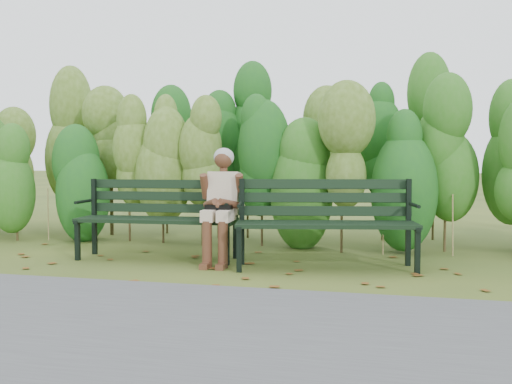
# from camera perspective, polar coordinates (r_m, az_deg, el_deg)

# --- Properties ---
(ground) EXTENTS (80.00, 80.00, 0.00)m
(ground) POSITION_cam_1_polar(r_m,az_deg,el_deg) (6.08, -0.81, -7.26)
(ground) COLOR #37481C
(footpath) EXTENTS (60.00, 2.50, 0.01)m
(footpath) POSITION_cam_1_polar(r_m,az_deg,el_deg) (4.05, -9.02, -12.63)
(footpath) COLOR #474749
(footpath) RESTS_ON ground
(hedge_band) EXTENTS (11.04, 1.67, 2.42)m
(hedge_band) POSITION_cam_1_polar(r_m,az_deg,el_deg) (7.79, 2.71, 4.35)
(hedge_band) COLOR #47381E
(hedge_band) RESTS_ON ground
(leaf_litter) EXTENTS (5.91, 2.22, 0.01)m
(leaf_litter) POSITION_cam_1_polar(r_m,az_deg,el_deg) (5.92, -0.40, -7.51)
(leaf_litter) COLOR brown
(leaf_litter) RESTS_ON ground
(bench_left) EXTENTS (1.77, 0.68, 0.87)m
(bench_left) POSITION_cam_1_polar(r_m,az_deg,el_deg) (6.70, -9.15, -1.89)
(bench_left) COLOR black
(bench_left) RESTS_ON ground
(bench_right) EXTENTS (1.87, 0.93, 0.90)m
(bench_right) POSITION_cam_1_polar(r_m,az_deg,el_deg) (6.10, 6.64, -2.23)
(bench_right) COLOR black
(bench_right) RESTS_ON ground
(seated_woman) EXTENTS (0.48, 0.70, 1.22)m
(seated_woman) POSITION_cam_1_polar(r_m,az_deg,el_deg) (6.31, -3.33, -0.53)
(seated_woman) COLOR beige
(seated_woman) RESTS_ON ground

